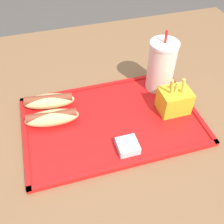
{
  "coord_description": "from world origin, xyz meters",
  "views": [
    {
      "loc": [
        -0.11,
        -0.47,
        1.29
      ],
      "look_at": [
        0.02,
        -0.01,
        0.8
      ],
      "focal_mm": 42.0,
      "sensor_mm": 36.0,
      "label": 1
    }
  ],
  "objects": [
    {
      "name": "soda_cup",
      "position": [
        0.19,
        0.08,
        0.84
      ],
      "size": [
        0.08,
        0.08,
        0.19
      ],
      "color": "silver",
      "rests_on": "food_tray"
    },
    {
      "name": "dining_table",
      "position": [
        0.0,
        0.0,
        0.38
      ],
      "size": [
        1.36,
        1.07,
        0.76
      ],
      "color": "brown",
      "rests_on": "ground_plane"
    },
    {
      "name": "food_tray",
      "position": [
        0.02,
        -0.01,
        0.76
      ],
      "size": [
        0.47,
        0.3,
        0.01
      ],
      "color": "red",
      "rests_on": "dining_table"
    },
    {
      "name": "sauce_cup_mayo",
      "position": [
        0.03,
        -0.11,
        0.78
      ],
      "size": [
        0.05,
        0.05,
        0.02
      ],
      "color": "silver",
      "rests_on": "food_tray"
    },
    {
      "name": "hot_dog_near",
      "position": [
        -0.13,
        0.02,
        0.79
      ],
      "size": [
        0.14,
        0.06,
        0.04
      ],
      "color": "#DBB270",
      "rests_on": "food_tray"
    },
    {
      "name": "hot_dog_far",
      "position": [
        -0.13,
        0.09,
        0.79
      ],
      "size": [
        0.15,
        0.07,
        0.04
      ],
      "color": "#DBB270",
      "rests_on": "food_tray"
    },
    {
      "name": "fries_carton",
      "position": [
        0.19,
        -0.02,
        0.8
      ],
      "size": [
        0.08,
        0.06,
        0.11
      ],
      "color": "gold",
      "rests_on": "food_tray"
    }
  ]
}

